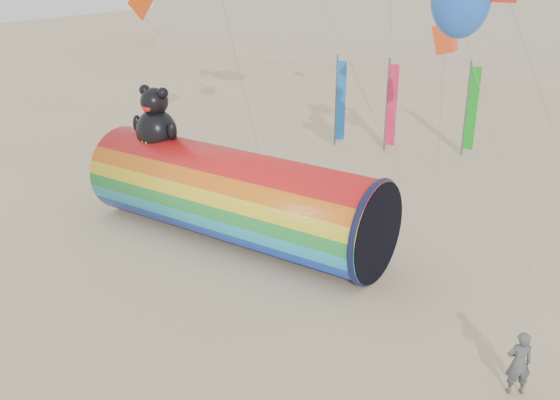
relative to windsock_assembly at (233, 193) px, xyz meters
The scene contains 4 objects.
ground 3.51m from the windsock_assembly, 45.31° to the right, with size 160.00×160.00×0.00m, color #CCB58C.
windsock_assembly is the anchor object (origin of this frame).
kite_handler 12.18m from the windsock_assembly, 15.72° to the right, with size 0.66×0.43×1.81m, color #4C5053.
festival_banners 14.19m from the windsock_assembly, 87.88° to the left, with size 7.36×2.43×5.20m.
Camera 1 is at (11.91, -15.37, 10.60)m, focal length 40.00 mm.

